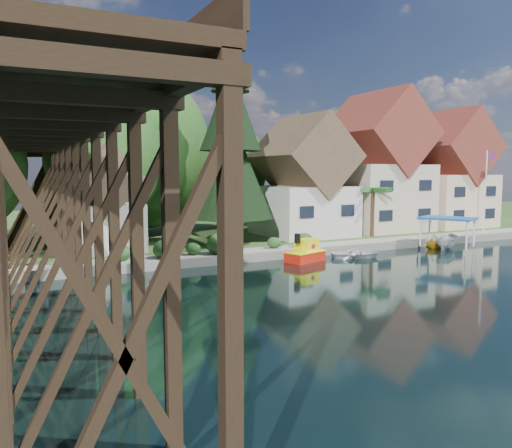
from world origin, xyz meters
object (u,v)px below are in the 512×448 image
Objects in this scene: boat_yellow at (435,241)px; palm_tree at (373,191)px; trestle_bridge at (37,191)px; house_left at (303,185)px; flagpole at (487,183)px; shed at (105,206)px; conifer at (231,143)px; boat_white_a at (356,253)px; house_right at (445,177)px; tugboat at (305,253)px; boat_canopy at (447,236)px; house_center at (377,171)px.

palm_tree is at bearing 18.09° from boat_yellow.
trestle_bridge is 25.42m from house_left.
shed is at bearing 170.99° from flagpole.
conifer is 13.13m from boat_white_a.
house_right is 1.59× the size of flagpole.
trestle_bridge is 3.55× the size of house_right.
boat_canopy reaches higher than tugboat.
tugboat is at bearing -157.94° from house_right.
trestle_bridge is at bearing -118.19° from shed.
shed is 10.94m from conifer.
trestle_bridge is at bearing -149.54° from conifer.
house_center is 18.79m from tugboat.
house_center is at bearing 19.49° from trestle_bridge.
house_center reaches higher than tugboat.
conifer reaches higher than shed.
boat_yellow is at bearing -51.07° from house_left.
house_right is 7.19m from flagpole.
house_left is 12.50m from boat_yellow.
conifer is at bearing -175.40° from house_right.
house_center is 10.25m from flagpole.
house_left is 17.43m from flagpole.
trestle_bridge is 17.50m from conifer.
flagpole is (24.17, -4.79, -3.29)m from conifer.
boat_yellow is at bearing -66.52° from palm_tree.
trestle_bridge is 9.45× the size of palm_tree.
house_left is at bearing -176.82° from house_center.
shed is 26.62m from boat_yellow.
shed is at bearing 174.37° from palm_tree.
trestle_bridge reaches higher than shed.
boat_white_a is at bearing -153.08° from house_right.
boat_white_a is (-6.59, -6.17, -4.21)m from palm_tree.
house_left is 6.30m from palm_tree.
boat_canopy is (2.52, -6.33, -3.44)m from palm_tree.
palm_tree is at bearing 14.14° from trestle_bridge.
boat_white_a is (21.43, 0.89, -4.98)m from trestle_bridge.
trestle_bridge is 8.95× the size of boat_canopy.
conifer is 18.76m from boat_yellow.
boat_white_a is at bearing 2.39° from trestle_bridge.
palm_tree is 0.95× the size of boat_canopy.
boat_canopy is at bearing 1.36° from trestle_bridge.
conifer is at bearing -165.54° from house_left.
house_center reaches higher than house_right.
conifer is 13.89m from palm_tree.
conifer is at bearing -3.53° from shed.
house_center is at bearing 82.16° from boat_canopy.
palm_tree is 7.00m from boat_yellow.
conifer is (9.83, -0.61, 4.76)m from shed.
trestle_bridge reaches higher than boat_white_a.
house_left is 0.79× the size of house_center.
palm_tree reaches higher than boat_yellow.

